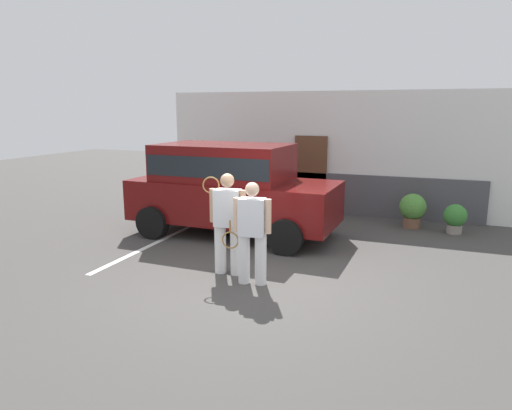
{
  "coord_description": "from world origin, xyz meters",
  "views": [
    {
      "loc": [
        2.63,
        -6.71,
        2.82
      ],
      "look_at": [
        -0.42,
        1.2,
        1.05
      ],
      "focal_mm": 32.45,
      "sensor_mm": 36.0,
      "label": 1
    }
  ],
  "objects_px": {
    "tennis_player_man": "(228,222)",
    "potted_plant_by_porch": "(413,209)",
    "parked_suv": "(230,185)",
    "tennis_player_woman": "(252,232)",
    "potted_plant_secondary": "(455,217)"
  },
  "relations": [
    {
      "from": "tennis_player_woman",
      "to": "potted_plant_secondary",
      "type": "bearing_deg",
      "value": -131.54
    },
    {
      "from": "tennis_player_man",
      "to": "potted_plant_by_porch",
      "type": "relative_size",
      "value": 2.13
    },
    {
      "from": "potted_plant_by_porch",
      "to": "tennis_player_man",
      "type": "bearing_deg",
      "value": -122.05
    },
    {
      "from": "tennis_player_woman",
      "to": "potted_plant_by_porch",
      "type": "distance_m",
      "value": 5.32
    },
    {
      "from": "tennis_player_man",
      "to": "potted_plant_secondary",
      "type": "height_order",
      "value": "tennis_player_man"
    },
    {
      "from": "potted_plant_by_porch",
      "to": "potted_plant_secondary",
      "type": "xyz_separation_m",
      "value": [
        0.95,
        -0.21,
        -0.08
      ]
    },
    {
      "from": "tennis_player_man",
      "to": "potted_plant_secondary",
      "type": "distance_m",
      "value": 5.74
    },
    {
      "from": "potted_plant_by_porch",
      "to": "parked_suv",
      "type": "bearing_deg",
      "value": -150.82
    },
    {
      "from": "tennis_player_man",
      "to": "potted_plant_by_porch",
      "type": "xyz_separation_m",
      "value": [
        2.82,
        4.51,
        -0.46
      ]
    },
    {
      "from": "tennis_player_woman",
      "to": "potted_plant_secondary",
      "type": "xyz_separation_m",
      "value": [
        3.21,
        4.58,
        -0.49
      ]
    },
    {
      "from": "parked_suv",
      "to": "potted_plant_secondary",
      "type": "xyz_separation_m",
      "value": [
        4.79,
        1.93,
        -0.77
      ]
    },
    {
      "from": "tennis_player_man",
      "to": "tennis_player_woman",
      "type": "height_order",
      "value": "tennis_player_man"
    },
    {
      "from": "parked_suv",
      "to": "tennis_player_man",
      "type": "bearing_deg",
      "value": -65.37
    },
    {
      "from": "tennis_player_woman",
      "to": "potted_plant_by_porch",
      "type": "relative_size",
      "value": 2.04
    },
    {
      "from": "parked_suv",
      "to": "tennis_player_woman",
      "type": "distance_m",
      "value": 3.1
    }
  ]
}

